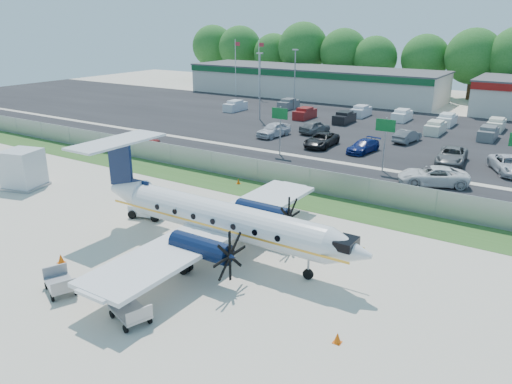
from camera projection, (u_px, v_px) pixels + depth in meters
The scene contains 31 objects.
ground at pixel (201, 256), 29.56m from camera, with size 170.00×170.00×0.00m, color beige.
grass_verge at pixel (297, 199), 39.09m from camera, with size 170.00×4.00×0.02m, color #2D561E.
access_road at pixel (335, 176), 44.65m from camera, with size 170.00×8.00×0.02m, color black.
parking_lot at pixel (406, 134), 61.33m from camera, with size 170.00×32.00×0.02m, color black.
perimeter_fence at pixel (309, 180), 40.35m from camera, with size 120.00×0.06×1.99m.
building_west at pixel (312, 82), 90.22m from camera, with size 46.40×12.40×5.24m.
sign_left at pixel (280, 120), 50.67m from camera, with size 1.80×0.26×5.00m.
sign_mid at pixel (385, 133), 45.04m from camera, with size 1.80×0.26×5.00m.
flagpole_west at pixel (236, 64), 89.79m from camera, with size 1.06×0.12×10.00m.
flagpole_east at pixel (259, 66), 87.23m from camera, with size 1.06×0.12×10.00m.
light_pole_nw at pixel (260, 82), 68.27m from camera, with size 0.90×0.35×9.09m.
light_pole_sw at pixel (295, 75), 76.21m from camera, with size 0.90×0.35×9.09m.
tree_line at pixel (464, 99), 88.33m from camera, with size 112.00×6.00×14.00m, color #1E5C1B, non-canonical shape.
aircraft at pixel (219, 218), 29.29m from camera, with size 18.82×18.60×5.89m.
pushback_tug at pixel (150, 208), 35.36m from camera, with size 2.81×2.32×1.36m.
baggage_cart_near at pixel (60, 283), 25.56m from camera, with size 2.38×1.96×1.08m.
baggage_cart_far at pixel (130, 311), 23.10m from camera, with size 2.45×1.92×1.13m.
service_container at pixel (23, 170), 41.25m from camera, with size 3.53×3.53×3.20m.
cone_nose at pixel (337, 338), 21.59m from camera, with size 0.36×0.36×0.51m.
cone_port_wing at pixel (61, 259), 28.70m from camera, with size 0.40×0.40×0.56m.
cone_starboard_wing at pixel (238, 181), 42.52m from camera, with size 0.34×0.34×0.48m.
road_car_west at pixel (141, 147), 55.05m from camera, with size 1.72×4.27×1.46m, color maroon.
road_car_mid at pixel (432, 185), 42.38m from camera, with size 2.65×5.75×1.60m, color silver.
parked_car_a at pixel (274, 137), 59.88m from camera, with size 2.01×4.99×1.70m, color silver.
parked_car_b at pixel (321, 146), 55.16m from camera, with size 2.49×5.40×1.50m, color black.
parked_car_c at pixel (363, 152), 52.69m from camera, with size 1.89×4.66×1.35m, color navy.
parked_car_d at pixel (451, 163), 48.75m from camera, with size 2.57×5.57×1.55m, color #595B5E.
parked_car_e at pixel (508, 173), 45.66m from camera, with size 2.58×5.59×1.55m, color silver.
parked_car_f at pixel (315, 133), 61.73m from camera, with size 1.89×4.69×1.60m, color #595B5E.
parked_car_g at pixel (407, 142), 57.12m from camera, with size 1.56×4.48×1.47m, color #595B5E.
far_parking_rows at pixel (417, 127), 65.30m from camera, with size 56.00×10.00×1.60m, color gray, non-canonical shape.
Camera 1 is at (17.19, -20.67, 13.29)m, focal length 35.00 mm.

